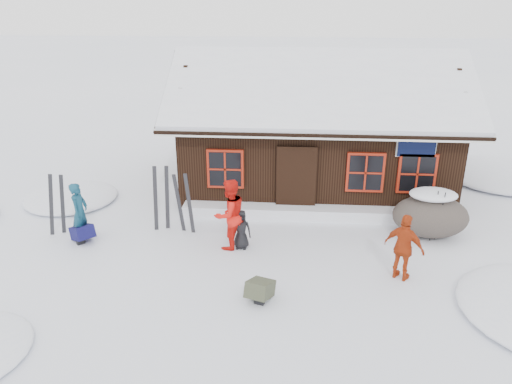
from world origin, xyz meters
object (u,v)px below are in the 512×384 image
Objects in this scene: boulder at (431,215)px; backpack_olive at (260,292)px; skier_orange_left at (230,214)px; ski_pair_left at (57,205)px; ski_poles at (437,217)px; backpack_blue at (83,235)px; skier_teal at (80,212)px; skier_crouched at (241,229)px; skier_orange_right at (404,248)px.

boulder reaches higher than backpack_olive.
skier_orange_left reaches higher than ski_pair_left.
backpack_blue is at bearing -175.33° from ski_poles.
skier_teal is 2.54× the size of backpack_blue.
skier_orange_left reaches higher than boulder.
skier_crouched is at bearing -167.38° from boulder.
skier_orange_right is at bearing -53.30° from backpack_blue.
skier_orange_right is 7.96m from backpack_blue.
skier_orange_right is at bearing 119.37° from skier_orange_left.
ski_poles is (1.22, 1.96, -0.12)m from skier_orange_right.
ski_poles reaches higher than skier_crouched.
skier_teal is at bearing 65.12° from backpack_blue.
ski_pair_left is at bearing -49.48° from skier_orange_left.
boulder is 1.40× the size of ski_poles.
ski_poles is at bearing 144.24° from skier_orange_left.
skier_orange_left reaches higher than skier_teal.
backpack_olive is (4.74, -2.27, 0.00)m from backpack_blue.
skier_teal is at bearing -46.06° from skier_orange_left.
skier_teal is at bearing 25.22° from skier_orange_right.
backpack_olive is (0.90, -2.23, -0.74)m from skier_orange_left.
ski_pair_left is (-4.60, 0.42, -0.09)m from skier_orange_left.
skier_orange_right is 2.54m from boulder.
skier_orange_left is at bearing -90.73° from skier_teal.
ski_pair_left is (-8.60, 1.59, 0.03)m from skier_orange_right.
skier_orange_left reaches higher than backpack_blue.
skier_crouched is at bearing -90.78° from skier_teal.
boulder is at bearing 104.52° from ski_poles.
skier_orange_left is at bearing -171.47° from ski_poles.
backpack_olive is (-4.33, -3.01, -0.49)m from ski_poles.
backpack_blue is (-7.84, 1.22, -0.61)m from skier_orange_right.
skier_teal reaches higher than skier_crouched.
boulder is at bearing -7.88° from ski_pair_left.
skier_orange_left is 2.91× the size of backpack_olive.
skier_orange_left is at bearing -45.12° from backpack_blue.
backpack_blue is 5.25m from backpack_olive.
ski_poles is at bearing -87.40° from skier_orange_right.
boulder reaches higher than backpack_blue.
ski_poles is at bearing 11.88° from skier_crouched.
ski_poles is 5.29m from backpack_olive.
skier_crouched is 5.01m from ski_poles.
boulder is at bearing -82.38° from skier_orange_right.
skier_orange_right is 1.12× the size of ski_poles.
skier_crouched is at bearing 124.59° from backpack_olive.
skier_teal is 3.87m from skier_orange_left.
backpack_olive is at bearing -145.18° from ski_poles.
skier_crouched is 0.74× the size of ski_poles.
skier_orange_left is at bearing -168.17° from boulder.
skier_crouched is 1.65× the size of backpack_olive.
skier_crouched is at bearing 133.19° from skier_orange_left.
backpack_blue is (-4.12, 0.06, -0.34)m from skier_crouched.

